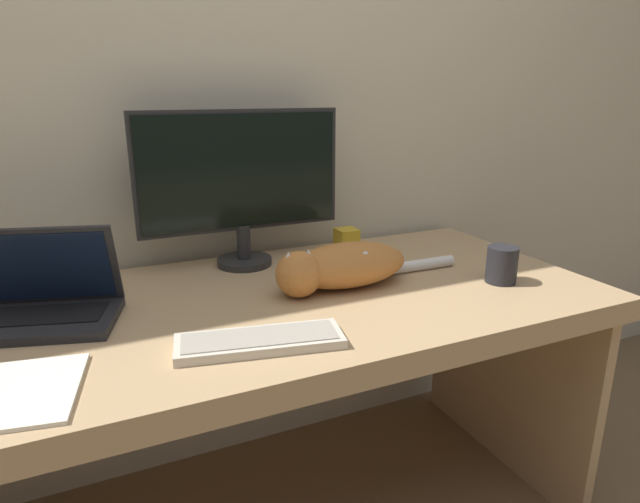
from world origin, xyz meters
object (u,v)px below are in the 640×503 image
(laptop, at_px, (44,303))
(external_keyboard, at_px, (260,341))
(cat, at_px, (342,265))
(monitor, at_px, (241,181))
(coffee_mug, at_px, (502,265))

(laptop, relative_size, external_keyboard, 1.01)
(laptop, bearing_deg, cat, 9.64)
(monitor, xyz_separation_m, external_keyboard, (-0.13, -0.52, -0.24))
(cat, height_order, coffee_mug, cat)
(external_keyboard, bearing_deg, cat, 49.04)
(monitor, relative_size, laptop, 1.66)
(external_keyboard, relative_size, coffee_mug, 3.58)
(monitor, relative_size, cat, 1.05)
(cat, distance_m, coffee_mug, 0.43)
(laptop, distance_m, external_keyboard, 0.51)
(external_keyboard, xyz_separation_m, coffee_mug, (0.71, 0.09, 0.04))
(coffee_mug, bearing_deg, monitor, 143.33)
(monitor, height_order, coffee_mug, monitor)
(external_keyboard, distance_m, coffee_mug, 0.72)
(monitor, bearing_deg, external_keyboard, -103.58)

